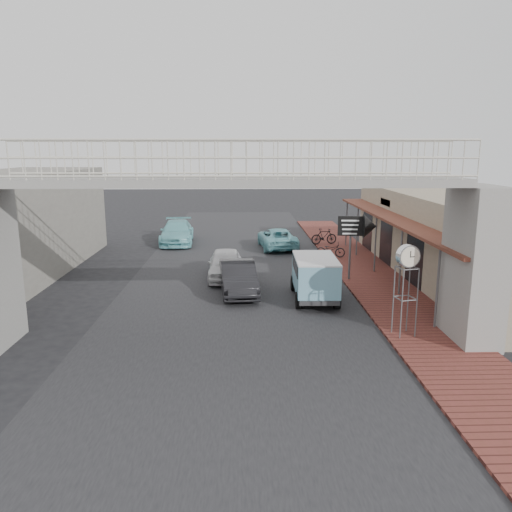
{
  "coord_description": "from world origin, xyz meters",
  "views": [
    {
      "loc": [
        0.31,
        -19.08,
        6.07
      ],
      "look_at": [
        0.86,
        0.89,
        1.8
      ],
      "focal_mm": 35.0,
      "sensor_mm": 36.0,
      "label": 1
    }
  ],
  "objects": [
    {
      "name": "building_far_left",
      "position": [
        -11.0,
        6.0,
        2.5
      ],
      "size": [
        5.0,
        14.0,
        5.0
      ],
      "primitive_type": "cube",
      "color": "gray",
      "rests_on": "ground"
    },
    {
      "name": "angkot_far",
      "position": [
        -4.0,
        13.48,
        0.74
      ],
      "size": [
        2.4,
        5.21,
        1.48
      ],
      "primitive_type": "imported",
      "rotation": [
        0.0,
        0.0,
        0.07
      ],
      "color": "#73C0C7",
      "rests_on": "ground"
    },
    {
      "name": "sidewalk",
      "position": [
        6.5,
        3.0,
        0.05
      ],
      "size": [
        3.0,
        40.0,
        0.1
      ],
      "primitive_type": "cube",
      "color": "brown",
      "rests_on": "ground"
    },
    {
      "name": "arrow_sign",
      "position": [
        6.07,
        3.44,
        2.59
      ],
      "size": [
        1.82,
        1.16,
        3.08
      ],
      "rotation": [
        0.0,
        0.0,
        -0.09
      ],
      "color": "#59595B",
      "rests_on": "sidewalk"
    },
    {
      "name": "shophouse_row",
      "position": [
        10.97,
        4.0,
        2.01
      ],
      "size": [
        7.2,
        18.0,
        4.0
      ],
      "color": "gray",
      "rests_on": "ground"
    },
    {
      "name": "angkot_curb",
      "position": [
        2.5,
        11.66,
        0.63
      ],
      "size": [
        2.48,
        4.72,
        1.27
      ],
      "primitive_type": "imported",
      "rotation": [
        0.0,
        0.0,
        3.23
      ],
      "color": "#70BAC3",
      "rests_on": "ground"
    },
    {
      "name": "motorcycle_far",
      "position": [
        5.56,
        12.37,
        0.61
      ],
      "size": [
        1.76,
        0.79,
        1.02
      ],
      "primitive_type": "imported",
      "rotation": [
        0.0,
        0.0,
        1.76
      ],
      "color": "black",
      "rests_on": "sidewalk"
    },
    {
      "name": "road_strip",
      "position": [
        0.0,
        0.0,
        0.01
      ],
      "size": [
        10.0,
        60.0,
        0.01
      ],
      "primitive_type": "cube",
      "color": "black",
      "rests_on": "ground"
    },
    {
      "name": "motorcycle_near",
      "position": [
        5.3,
        8.46,
        0.53
      ],
      "size": [
        1.7,
        0.85,
        0.85
      ],
      "primitive_type": "imported",
      "rotation": [
        0.0,
        0.0,
        1.39
      ],
      "color": "black",
      "rests_on": "sidewalk"
    },
    {
      "name": "footbridge",
      "position": [
        0.0,
        -4.0,
        3.18
      ],
      "size": [
        16.4,
        2.4,
        6.34
      ],
      "color": "gray",
      "rests_on": "ground"
    },
    {
      "name": "white_hatchback",
      "position": [
        -0.5,
        4.23,
        0.7
      ],
      "size": [
        1.74,
        4.13,
        1.4
      ],
      "primitive_type": "imported",
      "rotation": [
        0.0,
        0.0,
        0.02
      ],
      "color": "silver",
      "rests_on": "ground"
    },
    {
      "name": "dark_sedan",
      "position": [
        0.11,
        1.68,
        0.69
      ],
      "size": [
        1.83,
        4.28,
        1.37
      ],
      "primitive_type": "imported",
      "rotation": [
        0.0,
        0.0,
        0.09
      ],
      "color": "black",
      "rests_on": "ground"
    },
    {
      "name": "street_clock",
      "position": [
        5.59,
        -3.69,
        2.6
      ],
      "size": [
        0.77,
        0.68,
        3.02
      ],
      "rotation": [
        0.0,
        0.0,
        0.21
      ],
      "color": "#59595B",
      "rests_on": "sidewalk"
    },
    {
      "name": "ground",
      "position": [
        0.0,
        0.0,
        0.0
      ],
      "size": [
        120.0,
        120.0,
        0.0
      ],
      "primitive_type": "plane",
      "color": "black",
      "rests_on": "ground"
    },
    {
      "name": "angkot_van",
      "position": [
        3.26,
        0.61,
        1.16
      ],
      "size": [
        1.81,
        3.77,
        1.83
      ],
      "rotation": [
        0.0,
        0.0,
        -0.03
      ],
      "color": "black",
      "rests_on": "ground"
    }
  ]
}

